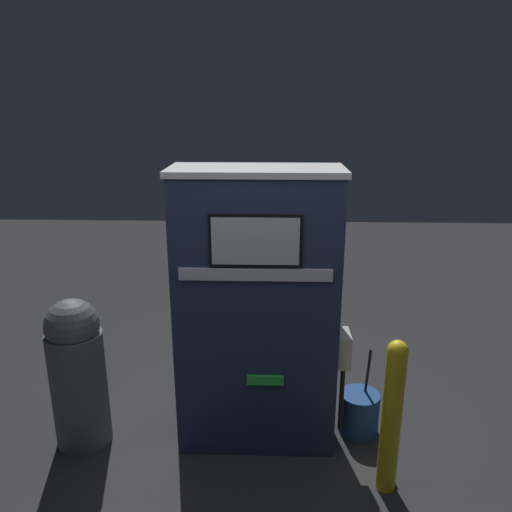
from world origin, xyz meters
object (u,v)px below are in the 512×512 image
object	(u,v)px
gas_pump	(257,312)
squeegee_bucket	(359,412)
trash_bin	(77,372)
safety_bollard	(392,414)

from	to	relation	value
gas_pump	squeegee_bucket	bearing A→B (deg)	5.12
gas_pump	trash_bin	xyz separation A→B (m)	(-1.25, -0.10, -0.42)
safety_bollard	trash_bin	xyz separation A→B (m)	(-2.08, 0.40, 0.02)
gas_pump	trash_bin	size ratio (longest dim) A/B	1.79
gas_pump	squeegee_bucket	world-z (taller)	gas_pump
safety_bollard	trash_bin	world-z (taller)	trash_bin
safety_bollard	squeegee_bucket	size ratio (longest dim) A/B	1.46
trash_bin	safety_bollard	bearing A→B (deg)	-10.77
safety_bollard	trash_bin	distance (m)	2.12
gas_pump	squeegee_bucket	xyz separation A→B (m)	(0.75, 0.07, -0.83)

